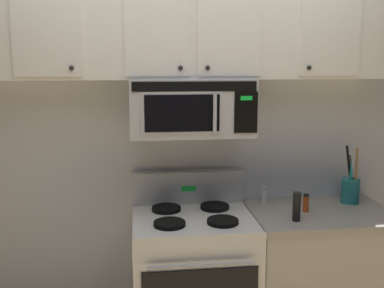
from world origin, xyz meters
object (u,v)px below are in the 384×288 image
over_range_microwave (191,107)px  pepper_mill (297,207)px  utensil_crock_teal (350,188)px  spice_jar (306,203)px  stove_range (193,280)px  salt_shaker (265,195)px

over_range_microwave → pepper_mill: size_ratio=4.23×
over_range_microwave → utensil_crock_teal: (1.11, 0.03, -0.57)m
over_range_microwave → spice_jar: (0.73, -0.12, -0.62)m
over_range_microwave → spice_jar: 0.96m
stove_range → utensil_crock_teal: size_ratio=2.78×
pepper_mill → spice_jar: (0.12, 0.15, -0.03)m
spice_jar → stove_range: bearing=179.8°
salt_shaker → spice_jar: 0.30m
over_range_microwave → pepper_mill: over_range_microwave is taller
stove_range → over_range_microwave: (-0.00, 0.12, 1.11)m
salt_shaker → spice_jar: size_ratio=0.96×
over_range_microwave → utensil_crock_teal: 1.24m
spice_jar → pepper_mill: bearing=-127.7°
utensil_crock_teal → spice_jar: size_ratio=3.35×
salt_shaker → pepper_mill: 0.38m
pepper_mill → spice_jar: 0.20m
stove_range → over_range_microwave: size_ratio=1.47×
stove_range → spice_jar: stove_range is taller
stove_range → over_range_microwave: over_range_microwave is taller
salt_shaker → pepper_mill: (0.09, -0.36, 0.03)m
over_range_microwave → pepper_mill: bearing=-24.0°
over_range_microwave → salt_shaker: over_range_microwave is taller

